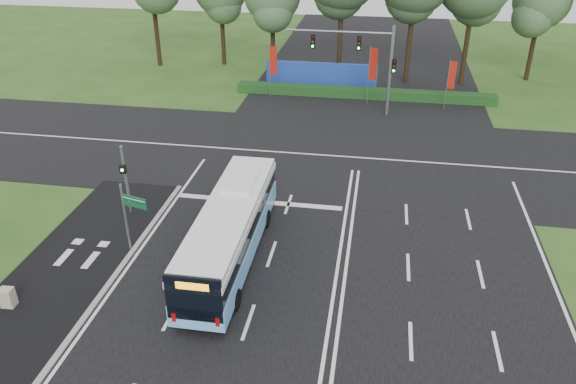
# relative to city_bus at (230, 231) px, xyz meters

# --- Properties ---
(ground) EXTENTS (120.00, 120.00, 0.00)m
(ground) POSITION_rel_city_bus_xyz_m (5.12, 0.70, -1.62)
(ground) COLOR #27511B
(ground) RESTS_ON ground
(road_main) EXTENTS (20.00, 120.00, 0.04)m
(road_main) POSITION_rel_city_bus_xyz_m (5.12, 0.70, -1.60)
(road_main) COLOR black
(road_main) RESTS_ON ground
(road_cross) EXTENTS (120.00, 14.00, 0.05)m
(road_cross) POSITION_rel_city_bus_xyz_m (5.12, 12.70, -1.60)
(road_cross) COLOR black
(road_cross) RESTS_ON ground
(bike_path) EXTENTS (5.00, 18.00, 0.06)m
(bike_path) POSITION_rel_city_bus_xyz_m (-7.38, -2.30, -1.59)
(bike_path) COLOR black
(bike_path) RESTS_ON ground
(kerb_strip) EXTENTS (0.25, 18.00, 0.12)m
(kerb_strip) POSITION_rel_city_bus_xyz_m (-4.98, -2.30, -1.56)
(kerb_strip) COLOR gray
(kerb_strip) RESTS_ON ground
(city_bus) EXTENTS (2.49, 11.23, 3.22)m
(city_bus) POSITION_rel_city_bus_xyz_m (0.00, 0.00, 0.00)
(city_bus) COLOR #65ABEB
(city_bus) RESTS_ON ground
(pedestrian_signal) EXTENTS (0.36, 0.44, 4.02)m
(pedestrian_signal) POSITION_rel_city_bus_xyz_m (-6.65, 3.35, 0.58)
(pedestrian_signal) COLOR gray
(pedestrian_signal) RESTS_ON ground
(street_sign) EXTENTS (1.39, 0.44, 3.68)m
(street_sign) POSITION_rel_city_bus_xyz_m (-4.87, -0.13, 0.72)
(street_sign) COLOR gray
(street_sign) RESTS_ON ground
(utility_cabinet) EXTENTS (0.59, 0.50, 0.93)m
(utility_cabinet) POSITION_rel_city_bus_xyz_m (-8.52, -5.00, -1.15)
(utility_cabinet) COLOR #AFA78D
(utility_cabinet) RESTS_ON ground
(banner_flag_left) EXTENTS (0.64, 0.24, 4.49)m
(banner_flag_left) POSITION_rel_city_bus_xyz_m (-2.63, 24.08, 1.31)
(banner_flag_left) COLOR gray
(banner_flag_left) RESTS_ON ground
(banner_flag_mid) EXTENTS (0.68, 0.29, 4.83)m
(banner_flag_mid) POSITION_rel_city_bus_xyz_m (5.69, 23.50, 1.52)
(banner_flag_mid) COLOR gray
(banner_flag_mid) RESTS_ON ground
(banner_flag_right) EXTENTS (0.60, 0.10, 4.09)m
(banner_flag_right) POSITION_rel_city_bus_xyz_m (11.92, 23.23, 1.07)
(banner_flag_right) COLOR gray
(banner_flag_right) RESTS_ON ground
(traffic_light_gantry) EXTENTS (8.41, 0.28, 7.00)m
(traffic_light_gantry) POSITION_rel_city_bus_xyz_m (5.33, 21.20, 3.04)
(traffic_light_gantry) COLOR gray
(traffic_light_gantry) RESTS_ON ground
(hedge) EXTENTS (22.00, 1.20, 0.80)m
(hedge) POSITION_rel_city_bus_xyz_m (5.12, 25.20, -1.22)
(hedge) COLOR #173C15
(hedge) RESTS_ON ground
(blue_hoarding) EXTENTS (10.00, 0.30, 2.20)m
(blue_hoarding) POSITION_rel_city_bus_xyz_m (1.12, 27.70, -0.52)
(blue_hoarding) COLOR #1D3D9E
(blue_hoarding) RESTS_ON ground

